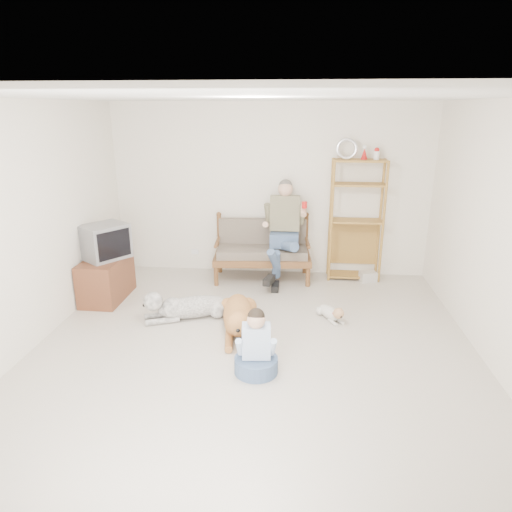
# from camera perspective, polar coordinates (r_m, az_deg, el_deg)

# --- Properties ---
(floor) EXTENTS (5.50, 5.50, 0.00)m
(floor) POSITION_cam_1_polar(r_m,az_deg,el_deg) (5.15, -0.42, -12.30)
(floor) COLOR beige
(floor) RESTS_ON ground
(ceiling) EXTENTS (5.50, 5.50, 0.00)m
(ceiling) POSITION_cam_1_polar(r_m,az_deg,el_deg) (4.45, -0.51, 19.28)
(ceiling) COLOR white
(ceiling) RESTS_ON ground
(wall_back) EXTENTS (5.00, 0.00, 5.00)m
(wall_back) POSITION_cam_1_polar(r_m,az_deg,el_deg) (7.30, 1.76, 8.17)
(wall_back) COLOR silver
(wall_back) RESTS_ON ground
(wall_front) EXTENTS (5.00, 0.00, 5.00)m
(wall_front) POSITION_cam_1_polar(r_m,az_deg,el_deg) (2.14, -8.36, -18.15)
(wall_front) COLOR silver
(wall_front) RESTS_ON ground
(wall_left) EXTENTS (0.00, 5.50, 5.50)m
(wall_left) POSITION_cam_1_polar(r_m,az_deg,el_deg) (5.47, -27.56, 2.71)
(wall_left) COLOR silver
(wall_left) RESTS_ON ground
(wall_right) EXTENTS (0.00, 5.50, 5.50)m
(wall_right) POSITION_cam_1_polar(r_m,az_deg,el_deg) (5.03, 29.17, 1.27)
(wall_right) COLOR silver
(wall_right) RESTS_ON ground
(loveseat) EXTENTS (1.55, 0.80, 0.95)m
(loveseat) POSITION_cam_1_polar(r_m,az_deg,el_deg) (7.19, 0.83, 0.94)
(loveseat) COLOR brown
(loveseat) RESTS_ON ground
(man) EXTENTS (0.60, 0.86, 1.39)m
(man) POSITION_cam_1_polar(r_m,az_deg,el_deg) (6.91, 3.30, 2.24)
(man) COLOR #4B638A
(man) RESTS_ON loveseat
(etagere) EXTENTS (0.83, 0.36, 2.18)m
(etagere) POSITION_cam_1_polar(r_m,az_deg,el_deg) (7.22, 12.39, 4.50)
(etagere) COLOR #A27632
(etagere) RESTS_ON ground
(book_stack) EXTENTS (0.28, 0.24, 0.16)m
(book_stack) POSITION_cam_1_polar(r_m,az_deg,el_deg) (7.37, 13.82, -2.51)
(book_stack) COLOR silver
(book_stack) RESTS_ON ground
(tv_stand) EXTENTS (0.51, 0.91, 0.60)m
(tv_stand) POSITION_cam_1_polar(r_m,az_deg,el_deg) (6.80, -18.23, -2.70)
(tv_stand) COLOR brown
(tv_stand) RESTS_ON ground
(crt_tv) EXTENTS (0.71, 0.74, 0.48)m
(crt_tv) POSITION_cam_1_polar(r_m,az_deg,el_deg) (6.64, -18.34, 1.73)
(crt_tv) COLOR slate
(crt_tv) RESTS_ON tv_stand
(wall_outlet) EXTENTS (0.12, 0.02, 0.08)m
(wall_outlet) POSITION_cam_1_polar(r_m,az_deg,el_deg) (7.71, -7.63, 0.53)
(wall_outlet) COLOR white
(wall_outlet) RESTS_ON ground
(golden_retriever) EXTENTS (0.50, 1.47, 0.45)m
(golden_retriever) POSITION_cam_1_polar(r_m,az_deg,el_deg) (5.60, -2.27, -7.56)
(golden_retriever) COLOR #AD6E3C
(golden_retriever) RESTS_ON ground
(shaggy_dog) EXTENTS (1.27, 0.64, 0.40)m
(shaggy_dog) POSITION_cam_1_polar(r_m,az_deg,el_deg) (5.99, -8.87, -6.24)
(shaggy_dog) COLOR white
(shaggy_dog) RESTS_ON ground
(terrier) EXTENTS (0.35, 0.53, 0.22)m
(terrier) POSITION_cam_1_polar(r_m,az_deg,el_deg) (5.98, 9.45, -7.05)
(terrier) COLOR silver
(terrier) RESTS_ON ground
(child) EXTENTS (0.45, 0.45, 0.71)m
(child) POSITION_cam_1_polar(r_m,az_deg,el_deg) (4.74, 0.02, -11.63)
(child) COLOR #4B638A
(child) RESTS_ON ground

